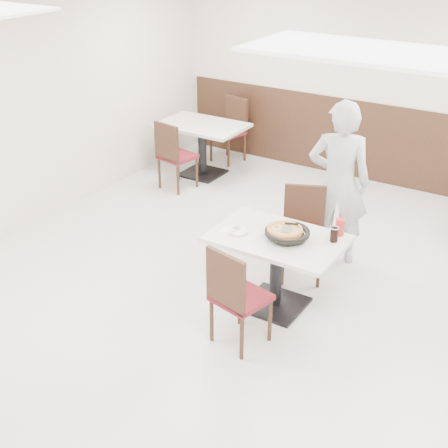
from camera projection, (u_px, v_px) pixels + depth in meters
The scene contains 21 objects.
floor at pixel (248, 295), 6.17m from camera, with size 7.00×7.00×0.00m, color #A6A6A1.
wall_back at pixel (383, 81), 8.20m from camera, with size 6.00×0.04×2.80m, color beige.
wall_left at pixel (18, 111), 6.97m from camera, with size 0.04×7.00×2.80m, color beige.
wainscot_back at pixel (375, 143), 8.56m from camera, with size 5.90×0.03×1.10m, color black.
fluo_panel_b at pixel (367, 52), 3.08m from camera, with size 1.20×0.60×0.02m, color silver.
main_table at pixel (276, 272), 5.84m from camera, with size 1.20×0.80×0.75m, color beige, non-canonical shape.
chair_near at pixel (241, 295), 5.31m from camera, with size 0.42×0.42×0.95m, color black, non-canonical shape.
chair_far at pixel (303, 236), 6.27m from camera, with size 0.42×0.42×0.95m, color black, non-canonical shape.
trivet at pixel (285, 237), 5.63m from camera, with size 0.12×0.12×0.04m, color black.
pizza_pan at pixel (287, 235), 5.61m from camera, with size 0.31×0.31×0.01m, color black.
pizza at pixel (285, 231), 5.64m from camera, with size 0.33×0.33×0.02m, color #BB8345.
pizza_server at pixel (287, 229), 5.60m from camera, with size 0.08×0.10×0.00m, color white.
napkin at pixel (228, 230), 5.78m from camera, with size 0.15×0.15×0.00m, color white.
side_plate at pixel (238, 231), 5.75m from camera, with size 0.18×0.18×0.01m, color white.
fork at pixel (233, 232), 5.72m from camera, with size 0.02×0.17×0.00m, color white.
cola_glass at pixel (334, 235), 5.57m from camera, with size 0.07×0.07×0.13m, color black.
red_cup at pixel (340, 227), 5.67m from camera, with size 0.08×0.08×0.16m, color #B1201F.
diner_person at pixel (338, 183), 6.44m from camera, with size 0.65×0.42×1.77m, color #ACABB1.
bg_table_left at pixel (202, 149), 8.85m from camera, with size 1.20×0.80×0.75m, color beige, non-canonical shape.
bg_chair_left_near at pixel (177, 155), 8.37m from camera, with size 0.42×0.42×0.95m, color black, non-canonical shape.
bg_chair_left_far at pixel (228, 131), 9.28m from camera, with size 0.42×0.42×0.95m, color black, non-canonical shape.
Camera 1 is at (2.56, -4.53, 3.40)m, focal length 50.00 mm.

